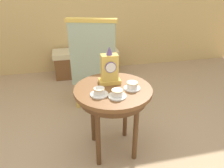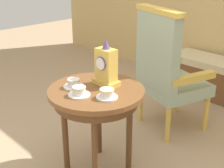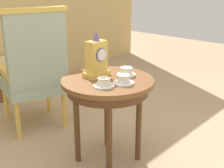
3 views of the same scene
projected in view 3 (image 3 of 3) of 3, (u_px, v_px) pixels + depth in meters
name	position (u px, v px, depth m)	size (l,w,h in m)	color
ground_plane	(108.00, 166.00, 2.34)	(10.00, 10.00, 0.00)	tan
side_table	(108.00, 90.00, 2.23)	(0.67, 0.67, 0.68)	brown
teacup_left	(104.00, 83.00, 2.05)	(0.15, 0.15, 0.06)	white
teacup_right	(124.00, 80.00, 2.10)	(0.15, 0.15, 0.06)	white
teacup_center	(126.00, 72.00, 2.28)	(0.14, 0.14, 0.06)	white
mantel_clock	(96.00, 59.00, 2.22)	(0.19, 0.11, 0.34)	gold
armchair	(34.00, 68.00, 2.76)	(0.67, 0.66, 1.14)	#9EB299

